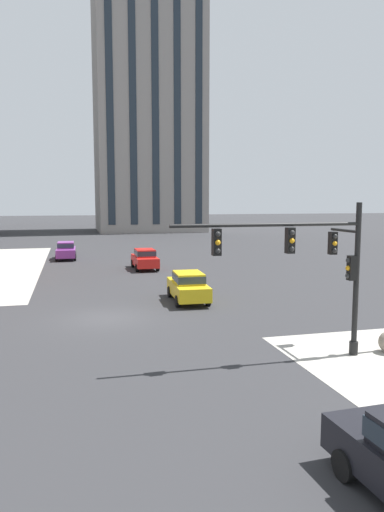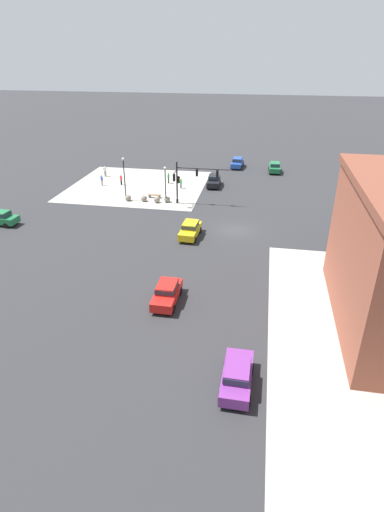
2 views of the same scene
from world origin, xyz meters
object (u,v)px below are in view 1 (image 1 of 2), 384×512
car_main_southbound_far (66,250)px  car_cross_eastbound (188,285)px  traffic_signal_main (318,262)px  car_main_southbound_near (145,258)px

car_main_southbound_far → car_cross_eastbound: (6.86, -21.63, 0.00)m
traffic_signal_main → car_main_southbound_far: size_ratio=1.60×
car_main_southbound_far → car_main_southbound_near: bearing=-53.0°
car_main_southbound_far → car_cross_eastbound: bearing=-72.4°
car_main_southbound_far → car_cross_eastbound: 22.69m
traffic_signal_main → car_main_southbound_near: bearing=96.7°
car_main_southbound_near → car_cross_eastbound: size_ratio=0.98×
traffic_signal_main → car_main_southbound_near: traffic_signal_main is taller
car_cross_eastbound → car_main_southbound_near: bearing=92.1°
car_cross_eastbound → traffic_signal_main: bearing=-77.5°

